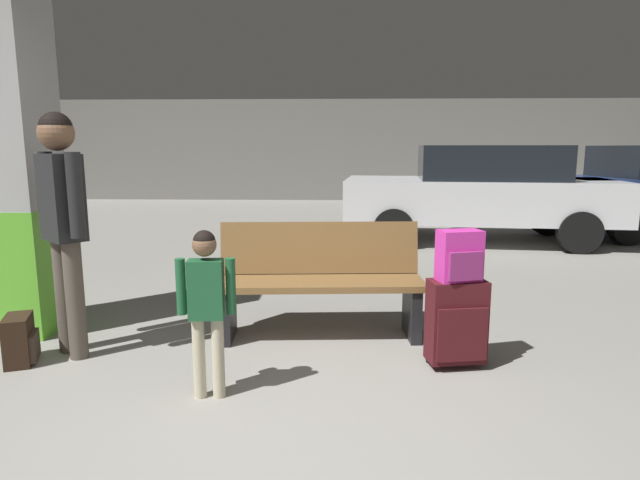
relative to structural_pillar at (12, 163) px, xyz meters
The scene contains 10 objects.
ground_plane 3.47m from the structural_pillar, 43.51° to the left, with size 18.00×18.00×0.10m, color gray.
garage_back_wall 11.28m from the structural_pillar, 78.24° to the left, with size 18.00×0.12×2.80m, color slate.
structural_pillar is the anchor object (origin of this frame).
bench 2.59m from the structural_pillar, ahead, with size 1.63×0.63×0.89m.
suitcase 3.58m from the structural_pillar, 11.08° to the right, with size 0.41×0.28×0.60m.
backpack_bright 3.48m from the structural_pillar, 11.08° to the right, with size 0.31×0.25×0.34m.
child 2.26m from the structural_pillar, 32.80° to the right, with size 0.34×0.20×1.02m.
adult 0.89m from the structural_pillar, 38.86° to the right, with size 0.46×0.43×1.72m.
backpack_dark_floor 1.44m from the structural_pillar, 62.21° to the right, with size 0.27×0.32×0.34m.
parked_car_near 6.48m from the structural_pillar, 42.01° to the left, with size 4.25×2.11×1.51m.
Camera 1 is at (0.26, -2.31, 1.48)m, focal length 29.87 mm.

